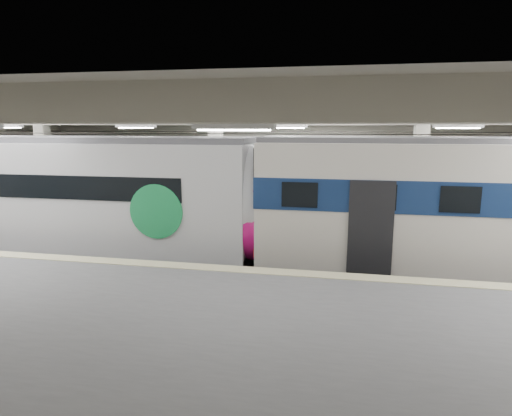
# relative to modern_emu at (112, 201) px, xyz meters

# --- Properties ---
(station_hall) EXTENTS (36.00, 24.00, 5.75)m
(station_hall) POSITION_rel_modern_emu_xyz_m (6.09, -1.74, 0.99)
(station_hall) COLOR black
(station_hall) RESTS_ON ground
(modern_emu) EXTENTS (14.27, 2.95, 4.58)m
(modern_emu) POSITION_rel_modern_emu_xyz_m (0.00, 0.00, 0.00)
(modern_emu) COLOR silver
(modern_emu) RESTS_ON ground
(older_rer) EXTENTS (14.09, 3.11, 4.62)m
(older_rer) POSITION_rel_modern_emu_xyz_m (12.51, 0.00, 0.17)
(older_rer) COLOR beige
(older_rer) RESTS_ON ground
(far_train) EXTENTS (12.91, 2.90, 4.15)m
(far_train) POSITION_rel_modern_emu_xyz_m (0.55, 5.50, -0.11)
(far_train) COLOR silver
(far_train) RESTS_ON ground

